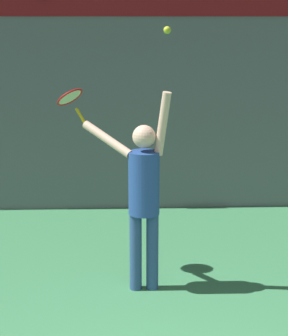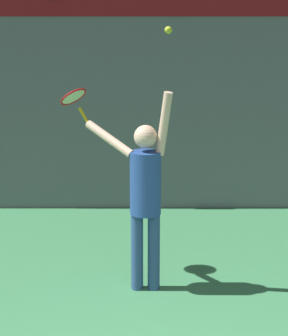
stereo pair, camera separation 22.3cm
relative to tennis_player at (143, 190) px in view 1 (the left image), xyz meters
name	(u,v)px [view 1 (the left image)]	position (x,y,z in m)	size (l,w,h in m)	color
back_wall	(148,43)	(0.19, 2.92, 1.39)	(18.00, 0.10, 5.00)	slate
tennis_player	(143,190)	(0.00, 0.00, 0.00)	(0.95, 0.59, 2.15)	#2D4C7F
tennis_racket	(71,99)	(-0.77, 0.51, 0.89)	(0.40, 0.41, 0.39)	yellow
tennis_ball	(167,30)	(0.23, -0.12, 1.63)	(0.07, 0.07, 0.07)	#CCDB2D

